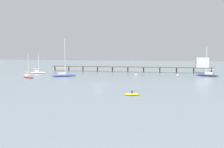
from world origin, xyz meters
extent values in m
plane|color=slate|center=(0.00, 0.00, 0.00)|extent=(400.00, 400.00, 0.00)
cube|color=brown|center=(0.00, 41.76, 2.35)|extent=(71.79, 6.44, 0.30)
cylinder|color=#38332D|center=(-34.83, 39.89, 1.10)|extent=(0.50, 0.50, 2.20)
cylinder|color=#38332D|center=(-27.86, 40.26, 1.10)|extent=(0.50, 0.50, 2.20)
cylinder|color=#38332D|center=(-20.90, 40.64, 1.10)|extent=(0.50, 0.50, 2.20)
cylinder|color=#38332D|center=(-13.93, 41.01, 1.10)|extent=(0.50, 0.50, 2.20)
cylinder|color=#38332D|center=(-6.97, 41.38, 1.10)|extent=(0.50, 0.50, 2.20)
cylinder|color=#38332D|center=(0.00, 41.76, 1.10)|extent=(0.50, 0.50, 2.20)
cylinder|color=#38332D|center=(6.97, 42.13, 1.10)|extent=(0.50, 0.50, 2.20)
cylinder|color=#38332D|center=(13.93, 42.50, 1.10)|extent=(0.50, 0.50, 2.20)
cylinder|color=#38332D|center=(20.90, 42.88, 1.10)|extent=(0.50, 0.50, 2.20)
cylinder|color=#38332D|center=(27.86, 43.25, 1.10)|extent=(0.50, 0.50, 2.20)
cylinder|color=#38332D|center=(34.83, 43.63, 1.10)|extent=(0.50, 0.50, 2.20)
cube|color=silver|center=(30.99, 43.42, 4.54)|extent=(5.09, 5.09, 4.07)
ellipsoid|color=red|center=(-28.51, 9.50, 0.25)|extent=(6.47, 4.86, 0.49)
cube|color=silver|center=(-28.96, 9.77, 0.78)|extent=(2.71, 2.32, 0.58)
cylinder|color=silver|center=(-28.24, 9.34, 4.44)|extent=(0.20, 0.20, 7.90)
cylinder|color=silver|center=(-29.36, 10.01, 1.91)|extent=(2.33, 1.48, 0.16)
ellipsoid|color=navy|center=(31.73, 31.30, 0.34)|extent=(8.37, 4.66, 0.67)
cube|color=silver|center=(32.34, 31.10, 1.10)|extent=(3.01, 2.31, 0.84)
cylinder|color=silver|center=(31.35, 31.43, 5.87)|extent=(0.22, 0.22, 10.39)
cylinder|color=silver|center=(32.73, 30.97, 2.55)|extent=(2.82, 1.08, 0.17)
ellipsoid|color=#2D4CB7|center=(-18.74, 16.98, 0.36)|extent=(9.02, 6.91, 0.73)
cube|color=silver|center=(-19.36, 16.61, 1.05)|extent=(3.42, 3.08, 0.65)
cylinder|color=silver|center=(-18.36, 17.21, 7.23)|extent=(0.23, 0.23, 13.02)
cylinder|color=silver|center=(-19.82, 16.33, 3.07)|extent=(3.01, 1.93, 0.18)
ellipsoid|color=beige|center=(-34.61, 25.16, 0.33)|extent=(6.38, 4.04, 0.65)
cube|color=silver|center=(-35.06, 24.95, 1.04)|extent=(2.11, 1.75, 0.77)
cylinder|color=silver|center=(-34.32, 25.29, 4.57)|extent=(0.20, 0.20, 7.84)
cylinder|color=silver|center=(-35.36, 24.81, 2.06)|extent=(2.15, 1.09, 0.16)
ellipsoid|color=yellow|center=(12.04, -14.65, 0.17)|extent=(3.46, 2.32, 0.35)
cylinder|color=navy|center=(12.04, -14.65, 0.62)|extent=(0.45, 0.45, 0.55)
sphere|color=tan|center=(12.04, -14.65, 1.02)|extent=(0.24, 0.24, 0.24)
sphere|color=silver|center=(21.23, 27.24, 0.39)|extent=(0.79, 0.79, 0.79)
sphere|color=silver|center=(6.50, 24.54, 0.40)|extent=(0.80, 0.80, 0.80)
camera|label=1|loc=(20.37, -61.25, 8.43)|focal=37.95mm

